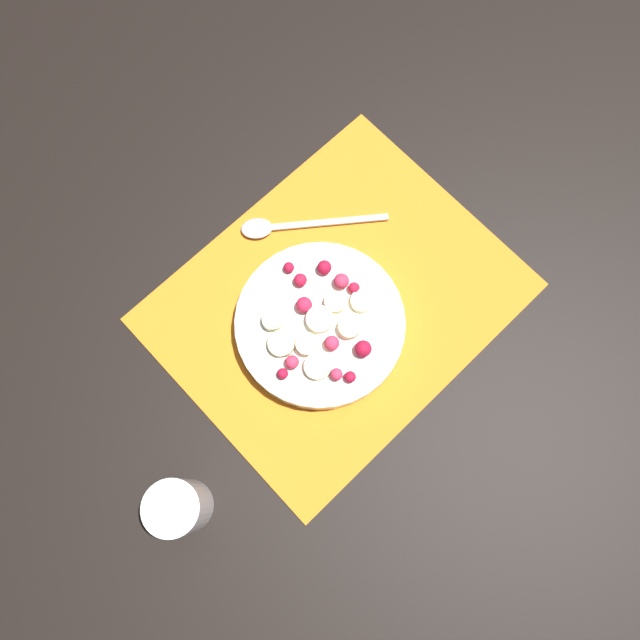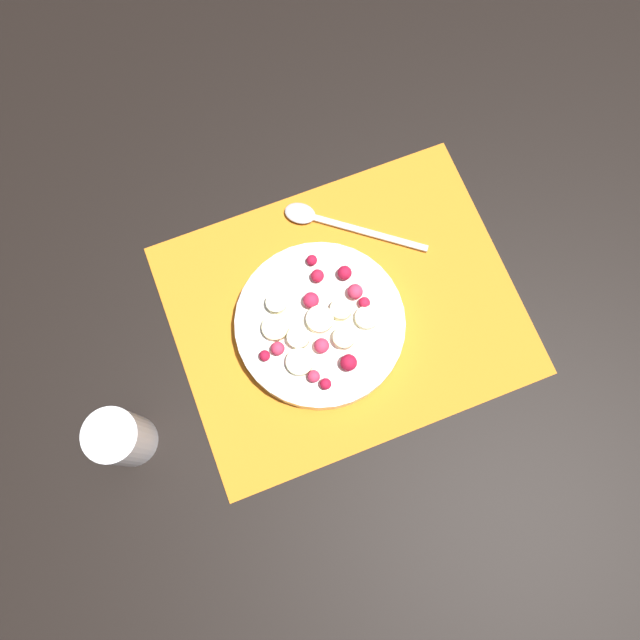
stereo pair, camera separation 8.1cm
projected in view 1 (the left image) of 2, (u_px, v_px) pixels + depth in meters
name	position (u px, v px, depth m)	size (l,w,h in m)	color
ground_plane	(336.00, 302.00, 0.86)	(3.00, 3.00, 0.00)	black
placemat	(336.00, 302.00, 0.86)	(0.46, 0.37, 0.01)	orange
fruit_bowl	(320.00, 324.00, 0.83)	(0.23, 0.23, 0.05)	white
spoon	(283.00, 226.00, 0.88)	(0.18, 0.14, 0.01)	#B2B2B7
drinking_glass	(179.00, 507.00, 0.74)	(0.07, 0.07, 0.10)	white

